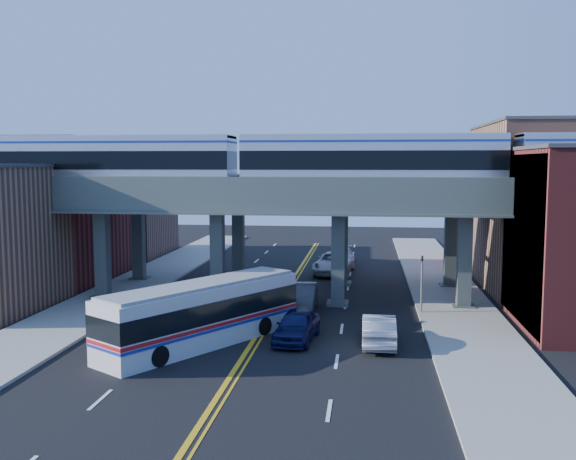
{
  "coord_description": "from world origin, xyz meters",
  "views": [
    {
      "loc": [
        5.81,
        -33.26,
        9.28
      ],
      "look_at": [
        0.79,
        7.44,
        4.96
      ],
      "focal_mm": 40.0,
      "sensor_mm": 36.0,
      "label": 1
    }
  ],
  "objects_px": {
    "transit_bus": "(203,314)",
    "car_lane_a": "(297,326)",
    "transit_train": "(371,161)",
    "car_lane_c": "(334,263)",
    "traffic_signal": "(422,278)",
    "car_lane_d": "(343,256)",
    "stop_sign": "(270,293)",
    "car_lane_b": "(301,299)",
    "car_parked_curb": "(379,329)"
  },
  "relations": [
    {
      "from": "transit_bus",
      "to": "car_lane_b",
      "type": "distance_m",
      "value": 8.69
    },
    {
      "from": "traffic_signal",
      "to": "car_lane_a",
      "type": "bearing_deg",
      "value": -136.01
    },
    {
      "from": "transit_train",
      "to": "car_lane_a",
      "type": "relative_size",
      "value": 10.8
    },
    {
      "from": "transit_train",
      "to": "transit_bus",
      "type": "xyz_separation_m",
      "value": [
        -8.5,
        -9.92,
        -7.84
      ]
    },
    {
      "from": "transit_bus",
      "to": "car_lane_a",
      "type": "relative_size",
      "value": 2.42
    },
    {
      "from": "car_lane_a",
      "to": "car_lane_b",
      "type": "relative_size",
      "value": 0.88
    },
    {
      "from": "traffic_signal",
      "to": "car_lane_c",
      "type": "xyz_separation_m",
      "value": [
        -6.07,
        14.02,
        -1.42
      ]
    },
    {
      "from": "transit_bus",
      "to": "car_lane_c",
      "type": "bearing_deg",
      "value": 18.89
    },
    {
      "from": "car_lane_c",
      "to": "car_parked_curb",
      "type": "xyz_separation_m",
      "value": [
        3.37,
        -20.92,
        -0.09
      ]
    },
    {
      "from": "traffic_signal",
      "to": "car_lane_d",
      "type": "distance_m",
      "value": 20.35
    },
    {
      "from": "traffic_signal",
      "to": "car_parked_curb",
      "type": "relative_size",
      "value": 0.86
    },
    {
      "from": "car_lane_b",
      "to": "car_lane_d",
      "type": "relative_size",
      "value": 1.08
    },
    {
      "from": "traffic_signal",
      "to": "car_lane_d",
      "type": "relative_size",
      "value": 0.82
    },
    {
      "from": "stop_sign",
      "to": "car_lane_c",
      "type": "height_order",
      "value": "stop_sign"
    },
    {
      "from": "transit_bus",
      "to": "car_lane_d",
      "type": "xyz_separation_m",
      "value": [
        6.12,
        27.44,
        -0.85
      ]
    },
    {
      "from": "stop_sign",
      "to": "car_lane_d",
      "type": "distance_m",
      "value": 22.8
    },
    {
      "from": "stop_sign",
      "to": "car_lane_d",
      "type": "height_order",
      "value": "stop_sign"
    },
    {
      "from": "stop_sign",
      "to": "traffic_signal",
      "type": "xyz_separation_m",
      "value": [
        8.9,
        3.0,
        0.54
      ]
    },
    {
      "from": "stop_sign",
      "to": "traffic_signal",
      "type": "bearing_deg",
      "value": 18.63
    },
    {
      "from": "transit_train",
      "to": "car_lane_c",
      "type": "distance_m",
      "value": 15.03
    },
    {
      "from": "car_lane_d",
      "to": "car_lane_a",
      "type": "bearing_deg",
      "value": -95.64
    },
    {
      "from": "car_lane_c",
      "to": "traffic_signal",
      "type": "bearing_deg",
      "value": -61.04
    },
    {
      "from": "stop_sign",
      "to": "car_parked_curb",
      "type": "distance_m",
      "value": 7.39
    },
    {
      "from": "transit_bus",
      "to": "car_lane_d",
      "type": "height_order",
      "value": "transit_bus"
    },
    {
      "from": "transit_train",
      "to": "stop_sign",
      "type": "bearing_deg",
      "value": -138.99
    },
    {
      "from": "car_lane_a",
      "to": "car_lane_b",
      "type": "height_order",
      "value": "car_lane_b"
    },
    {
      "from": "car_lane_b",
      "to": "car_lane_c",
      "type": "bearing_deg",
      "value": 83.92
    },
    {
      "from": "transit_train",
      "to": "transit_bus",
      "type": "bearing_deg",
      "value": -130.6
    },
    {
      "from": "car_lane_c",
      "to": "transit_bus",
      "type": "bearing_deg",
      "value": -98.74
    },
    {
      "from": "transit_bus",
      "to": "stop_sign",
      "type": "bearing_deg",
      "value": 3.93
    },
    {
      "from": "transit_train",
      "to": "car_parked_curb",
      "type": "relative_size",
      "value": 10.6
    },
    {
      "from": "traffic_signal",
      "to": "car_parked_curb",
      "type": "distance_m",
      "value": 7.56
    },
    {
      "from": "transit_train",
      "to": "traffic_signal",
      "type": "height_order",
      "value": "transit_train"
    },
    {
      "from": "traffic_signal",
      "to": "car_lane_a",
      "type": "height_order",
      "value": "traffic_signal"
    },
    {
      "from": "transit_train",
      "to": "transit_bus",
      "type": "distance_m",
      "value": 15.24
    },
    {
      "from": "car_lane_d",
      "to": "transit_train",
      "type": "bearing_deg",
      "value": -84.81
    },
    {
      "from": "transit_train",
      "to": "car_parked_curb",
      "type": "xyz_separation_m",
      "value": [
        0.45,
        -8.9,
        -8.62
      ]
    },
    {
      "from": "traffic_signal",
      "to": "transit_train",
      "type": "bearing_deg",
      "value": 147.59
    },
    {
      "from": "stop_sign",
      "to": "car_lane_c",
      "type": "xyz_separation_m",
      "value": [
        2.83,
        17.02,
        -0.88
      ]
    },
    {
      "from": "car_lane_c",
      "to": "car_parked_curb",
      "type": "bearing_deg",
      "value": -75.3
    },
    {
      "from": "car_lane_b",
      "to": "transit_bus",
      "type": "bearing_deg",
      "value": -120.22
    },
    {
      "from": "car_lane_a",
      "to": "car_lane_b",
      "type": "xyz_separation_m",
      "value": [
        -0.46,
        6.33,
        0.08
      ]
    },
    {
      "from": "transit_train",
      "to": "car_lane_d",
      "type": "height_order",
      "value": "transit_train"
    },
    {
      "from": "transit_train",
      "to": "stop_sign",
      "type": "relative_size",
      "value": 19.32
    },
    {
      "from": "stop_sign",
      "to": "car_lane_a",
      "type": "distance_m",
      "value": 4.3
    },
    {
      "from": "transit_train",
      "to": "car_lane_c",
      "type": "bearing_deg",
      "value": 103.66
    },
    {
      "from": "transit_bus",
      "to": "car_lane_c",
      "type": "distance_m",
      "value": 22.65
    },
    {
      "from": "car_parked_curb",
      "to": "car_lane_a",
      "type": "bearing_deg",
      "value": -2.75
    },
    {
      "from": "car_lane_a",
      "to": "car_lane_d",
      "type": "bearing_deg",
      "value": 93.34
    },
    {
      "from": "transit_bus",
      "to": "car_lane_d",
      "type": "bearing_deg",
      "value": 20.61
    }
  ]
}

